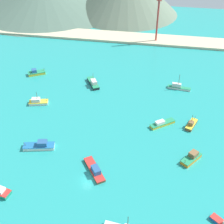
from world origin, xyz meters
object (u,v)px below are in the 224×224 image
(fishing_boat_1, at_px, (191,124))
(fishing_boat_2, at_px, (192,158))
(fishing_boat_7, at_px, (162,123))
(fishing_boat_11, at_px, (95,170))
(radio_tower, at_px, (158,17))
(fishing_boat_0, at_px, (93,83))
(fishing_boat_5, at_px, (40,146))
(fishing_boat_12, at_px, (38,102))
(fishing_boat_4, at_px, (36,73))
(fishing_boat_10, at_px, (178,87))

(fishing_boat_1, xyz_separation_m, fishing_boat_2, (-0.34, -17.17, 0.16))
(fishing_boat_1, relative_size, fishing_boat_7, 0.82)
(fishing_boat_2, distance_m, fishing_boat_11, 30.30)
(fishing_boat_11, distance_m, radio_tower, 101.17)
(fishing_boat_0, bearing_deg, fishing_boat_5, -100.72)
(fishing_boat_0, xyz_separation_m, fishing_boat_12, (-18.06, -17.98, -0.04))
(radio_tower, bearing_deg, fishing_boat_12, -121.12)
(fishing_boat_4, height_order, fishing_boat_12, fishing_boat_12)
(fishing_boat_0, relative_size, fishing_boat_11, 0.97)
(radio_tower, bearing_deg, fishing_boat_0, -114.75)
(fishing_boat_4, xyz_separation_m, fishing_boat_5, (19.67, -46.45, 0.03))
(fishing_boat_1, bearing_deg, fishing_boat_5, -157.27)
(fishing_boat_2, xyz_separation_m, fishing_boat_7, (-9.96, 15.92, -0.22))
(fishing_boat_4, bearing_deg, fishing_boat_2, -32.37)
(fishing_boat_12, bearing_deg, fishing_boat_7, -5.76)
(fishing_boat_10, bearing_deg, fishing_boat_1, -78.97)
(fishing_boat_12, distance_m, radio_tower, 81.13)
(fishing_boat_10, bearing_deg, fishing_boat_0, -174.74)
(fishing_boat_1, distance_m, fishing_boat_10, 25.40)
(fishing_boat_10, relative_size, fishing_boat_11, 0.93)
(fishing_boat_2, relative_size, fishing_boat_7, 0.87)
(fishing_boat_7, xyz_separation_m, fishing_boat_12, (-48.59, 4.90, 0.18))
(fishing_boat_10, xyz_separation_m, fishing_boat_11, (-23.98, -52.41, -0.09))
(fishing_boat_0, distance_m, fishing_boat_5, 42.81)
(fishing_boat_11, bearing_deg, fishing_boat_2, 19.87)
(fishing_boat_1, xyz_separation_m, fishing_boat_10, (-4.86, 24.93, 0.08))
(fishing_boat_0, relative_size, radio_tower, 0.37)
(fishing_boat_1, bearing_deg, fishing_boat_2, -91.14)
(fishing_boat_4, distance_m, fishing_boat_7, 64.23)
(radio_tower, bearing_deg, fishing_boat_11, -96.48)
(fishing_boat_5, bearing_deg, fishing_boat_7, 26.50)
(fishing_boat_4, bearing_deg, fishing_boat_7, -25.11)
(radio_tower, bearing_deg, fishing_boat_5, -108.66)
(fishing_boat_10, relative_size, fishing_boat_12, 1.25)
(fishing_boat_2, distance_m, radio_tower, 91.93)
(fishing_boat_7, bearing_deg, radio_tower, 95.61)
(fishing_boat_4, bearing_deg, fishing_boat_1, -20.80)
(fishing_boat_12, bearing_deg, fishing_boat_10, 21.50)
(fishing_boat_1, height_order, fishing_boat_4, fishing_boat_1)
(fishing_boat_0, height_order, fishing_boat_10, fishing_boat_10)
(fishing_boat_1, relative_size, fishing_boat_4, 0.90)
(fishing_boat_2, bearing_deg, fishing_boat_11, -160.13)
(fishing_boat_2, bearing_deg, fishing_boat_0, 136.23)
(fishing_boat_5, relative_size, fishing_boat_12, 1.34)
(fishing_boat_7, height_order, fishing_boat_11, fishing_boat_11)
(fishing_boat_10, distance_m, fishing_boat_12, 58.08)
(fishing_boat_4, height_order, fishing_boat_5, fishing_boat_5)
(fishing_boat_11, height_order, radio_tower, radio_tower)
(fishing_boat_5, bearing_deg, fishing_boat_12, 112.75)
(fishing_boat_0, bearing_deg, fishing_boat_7, -36.85)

